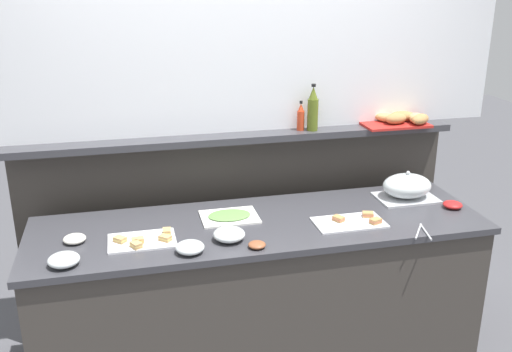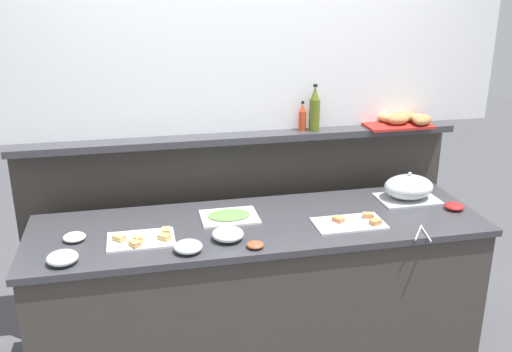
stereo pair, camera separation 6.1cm
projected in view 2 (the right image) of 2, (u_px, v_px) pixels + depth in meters
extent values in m
plane|color=#4C4C51|center=(240.00, 310.00, 3.88)|extent=(12.00, 12.00, 0.00)
cube|color=#3D3833|center=(259.00, 301.00, 3.18)|extent=(2.34, 0.67, 0.88)
cube|color=#38383D|center=(260.00, 226.00, 3.03)|extent=(2.38, 0.71, 0.03)
cube|color=#3D3833|center=(241.00, 231.00, 3.62)|extent=(2.60, 0.08, 1.23)
cube|color=#38383D|center=(242.00, 136.00, 3.36)|extent=(2.60, 0.22, 0.04)
cube|color=white|center=(238.00, 14.00, 3.19)|extent=(3.20, 0.08, 1.33)
cube|color=silver|center=(141.00, 240.00, 2.82)|extent=(0.33, 0.22, 0.01)
cube|color=tan|center=(166.00, 232.00, 2.88)|extent=(0.04, 0.06, 0.01)
cube|color=#E5C666|center=(166.00, 231.00, 2.87)|extent=(0.04, 0.06, 0.01)
cube|color=tan|center=(166.00, 229.00, 2.87)|extent=(0.04, 0.06, 0.01)
cube|color=tan|center=(164.00, 239.00, 2.81)|extent=(0.07, 0.07, 0.01)
cube|color=#E5C666|center=(164.00, 237.00, 2.80)|extent=(0.07, 0.07, 0.01)
cube|color=tan|center=(164.00, 236.00, 2.80)|extent=(0.07, 0.07, 0.01)
cube|color=tan|center=(119.00, 240.00, 2.80)|extent=(0.07, 0.07, 0.01)
cube|color=#E5C666|center=(119.00, 238.00, 2.79)|extent=(0.07, 0.07, 0.01)
cube|color=tan|center=(119.00, 237.00, 2.79)|extent=(0.07, 0.07, 0.01)
cube|color=tan|center=(135.00, 245.00, 2.74)|extent=(0.06, 0.07, 0.01)
cube|color=#E5C666|center=(135.00, 244.00, 2.74)|extent=(0.06, 0.07, 0.01)
cube|color=tan|center=(135.00, 242.00, 2.73)|extent=(0.06, 0.07, 0.01)
cube|color=tan|center=(137.00, 241.00, 2.78)|extent=(0.06, 0.04, 0.01)
cube|color=#E5C666|center=(137.00, 239.00, 2.78)|extent=(0.06, 0.04, 0.01)
cube|color=tan|center=(137.00, 238.00, 2.78)|extent=(0.06, 0.04, 0.01)
cube|color=silver|center=(349.00, 223.00, 3.00)|extent=(0.37, 0.21, 0.01)
cube|color=#B7844C|center=(368.00, 217.00, 3.06)|extent=(0.07, 0.06, 0.01)
cube|color=#D1664C|center=(368.00, 215.00, 3.06)|extent=(0.07, 0.06, 0.01)
cube|color=#B7844C|center=(368.00, 214.00, 3.05)|extent=(0.07, 0.06, 0.01)
cube|color=#B7844C|center=(375.00, 223.00, 2.98)|extent=(0.07, 0.06, 0.01)
cube|color=#D1664C|center=(376.00, 222.00, 2.97)|extent=(0.07, 0.06, 0.01)
cube|color=#B7844C|center=(376.00, 221.00, 2.97)|extent=(0.07, 0.06, 0.01)
cube|color=#B7844C|center=(338.00, 221.00, 3.01)|extent=(0.06, 0.07, 0.01)
cube|color=#D1664C|center=(338.00, 219.00, 3.01)|extent=(0.06, 0.07, 0.01)
cube|color=#B7844C|center=(338.00, 218.00, 3.00)|extent=(0.06, 0.07, 0.01)
cube|color=white|center=(229.00, 217.00, 3.08)|extent=(0.30, 0.23, 0.01)
ellipsoid|color=#66994C|center=(229.00, 215.00, 3.08)|extent=(0.23, 0.16, 0.01)
cube|color=#B7BABF|center=(407.00, 199.00, 3.32)|extent=(0.34, 0.24, 0.01)
ellipsoid|color=silver|center=(409.00, 187.00, 3.30)|extent=(0.29, 0.23, 0.14)
sphere|color=#B7BABF|center=(410.00, 174.00, 3.27)|extent=(0.02, 0.02, 0.02)
ellipsoid|color=silver|center=(62.00, 258.00, 2.59)|extent=(0.14, 0.14, 0.06)
ellipsoid|color=#E5CC66|center=(63.00, 260.00, 2.59)|extent=(0.11, 0.11, 0.03)
ellipsoid|color=silver|center=(188.00, 247.00, 2.70)|extent=(0.14, 0.14, 0.05)
ellipsoid|color=#599959|center=(188.00, 249.00, 2.70)|extent=(0.11, 0.11, 0.03)
ellipsoid|color=silver|center=(228.00, 234.00, 2.82)|extent=(0.16, 0.16, 0.06)
ellipsoid|color=#BF4C3F|center=(228.00, 236.00, 2.82)|extent=(0.12, 0.12, 0.04)
ellipsoid|color=red|center=(454.00, 206.00, 3.18)|extent=(0.11, 0.11, 0.04)
ellipsoid|color=brown|center=(255.00, 245.00, 2.74)|extent=(0.08, 0.08, 0.03)
ellipsoid|color=silver|center=(74.00, 237.00, 2.81)|extent=(0.11, 0.11, 0.04)
cylinder|color=#B7BABF|center=(426.00, 234.00, 2.88)|extent=(0.05, 0.18, 0.01)
cylinder|color=#B7BABF|center=(418.00, 233.00, 2.89)|extent=(0.11, 0.15, 0.01)
sphere|color=#B7BABF|center=(421.00, 226.00, 2.97)|extent=(0.01, 0.01, 0.01)
cylinder|color=#56661E|center=(314.00, 115.00, 3.37)|extent=(0.06, 0.06, 0.19)
cone|color=#56661E|center=(315.00, 93.00, 3.33)|extent=(0.05, 0.05, 0.07)
cylinder|color=black|center=(315.00, 86.00, 3.31)|extent=(0.03, 0.03, 0.02)
cylinder|color=red|center=(302.00, 121.00, 3.39)|extent=(0.04, 0.04, 0.12)
cone|color=red|center=(303.00, 108.00, 3.36)|extent=(0.04, 0.04, 0.04)
cylinder|color=black|center=(303.00, 102.00, 3.35)|extent=(0.02, 0.02, 0.02)
cube|color=#B2231E|center=(396.00, 124.00, 3.51)|extent=(0.40, 0.26, 0.02)
ellipsoid|color=#AD7A47|center=(398.00, 119.00, 3.47)|extent=(0.16, 0.12, 0.06)
ellipsoid|color=tan|center=(419.00, 119.00, 3.48)|extent=(0.12, 0.15, 0.06)
ellipsoid|color=#AD7A47|center=(406.00, 117.00, 3.53)|extent=(0.18, 0.13, 0.06)
ellipsoid|color=tan|center=(389.00, 118.00, 3.51)|extent=(0.15, 0.16, 0.05)
ellipsoid|color=#AD7A47|center=(423.00, 120.00, 3.46)|extent=(0.18, 0.17, 0.06)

